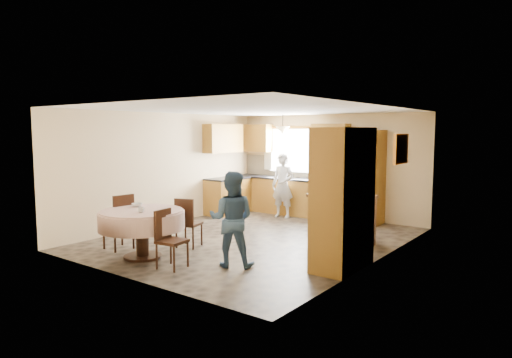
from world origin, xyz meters
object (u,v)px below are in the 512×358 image
(chair_left, at_px, (121,219))
(person_sink, at_px, (283,186))
(sideboard, at_px, (342,221))
(cupboard, at_px, (343,199))
(person_dining, at_px, (232,219))
(dining_table, at_px, (142,221))
(chair_right, at_px, (168,236))
(oven_tower, at_px, (367,177))
(chair_back, at_px, (187,220))

(chair_left, relative_size, person_sink, 0.64)
(sideboard, relative_size, cupboard, 0.57)
(cupboard, distance_m, person_dining, 1.73)
(sideboard, distance_m, cupboard, 1.67)
(dining_table, relative_size, person_dining, 0.94)
(cupboard, xyz_separation_m, person_sink, (-3.01, 2.93, -0.30))
(cupboard, relative_size, person_sink, 1.38)
(person_dining, bearing_deg, chair_left, -17.69)
(cupboard, relative_size, chair_right, 2.39)
(cupboard, xyz_separation_m, dining_table, (-2.91, -1.45, -0.45))
(oven_tower, height_order, chair_right, oven_tower)
(sideboard, bearing_deg, chair_back, -145.67)
(sideboard, xyz_separation_m, person_sink, (-2.33, 1.56, 0.34))
(chair_right, bearing_deg, chair_left, 73.27)
(chair_right, distance_m, person_sink, 4.59)
(cupboard, distance_m, chair_left, 3.90)
(chair_back, height_order, person_sink, person_sink)
(chair_left, distance_m, person_sink, 4.32)
(cupboard, bearing_deg, dining_table, -153.60)
(cupboard, xyz_separation_m, chair_back, (-2.79, -0.54, -0.58))
(sideboard, relative_size, chair_back, 1.35)
(dining_table, xyz_separation_m, person_sink, (-0.10, 4.38, 0.16))
(chair_left, relative_size, chair_right, 1.10)
(chair_left, height_order, person_dining, person_dining)
(cupboard, xyz_separation_m, chair_right, (-2.16, -1.56, -0.58))
(person_sink, bearing_deg, oven_tower, 7.20)
(person_dining, bearing_deg, sideboard, -136.07)
(dining_table, bearing_deg, person_dining, 19.34)
(cupboard, height_order, chair_left, cupboard)
(dining_table, distance_m, chair_right, 0.78)
(chair_left, height_order, chair_back, chair_left)
(sideboard, distance_m, dining_table, 3.60)
(chair_back, bearing_deg, person_dining, 147.56)
(chair_right, relative_size, person_dining, 0.61)
(sideboard, bearing_deg, dining_table, -136.22)
(person_sink, bearing_deg, sideboard, -40.38)
(cupboard, distance_m, chair_right, 2.73)
(person_sink, bearing_deg, cupboard, -50.91)
(sideboard, bearing_deg, cupboard, -71.59)
(oven_tower, height_order, chair_back, oven_tower)
(cupboard, bearing_deg, chair_right, -144.08)
(cupboard, relative_size, chair_back, 2.38)
(sideboard, bearing_deg, person_dining, -115.72)
(chair_left, height_order, person_sink, person_sink)
(sideboard, height_order, chair_back, chair_back)
(person_dining, bearing_deg, person_sink, -95.83)
(chair_left, xyz_separation_m, chair_back, (0.84, 0.80, -0.05))
(dining_table, bearing_deg, sideboard, 51.71)
(sideboard, distance_m, chair_right, 3.29)
(chair_right, xyz_separation_m, person_sink, (-0.86, 4.50, 0.28))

